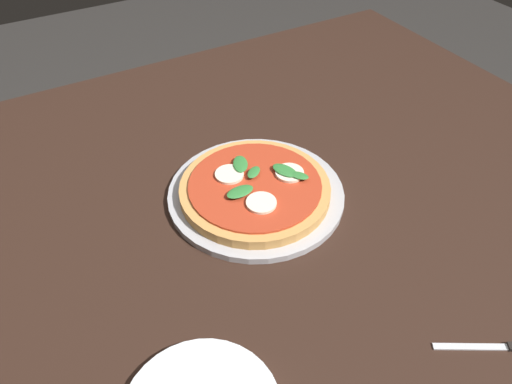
{
  "coord_description": "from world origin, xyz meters",
  "views": [
    {
      "loc": [
        -0.21,
        -0.5,
        1.33
      ],
      "look_at": [
        0.09,
        0.03,
        0.77
      ],
      "focal_mm": 34.04,
      "sensor_mm": 36.0,
      "label": 1
    }
  ],
  "objects_px": {
    "pizza": "(255,188)",
    "knife": "(508,347)",
    "serving_tray": "(256,194)",
    "dining_table": "(219,258)"
  },
  "relations": [
    {
      "from": "dining_table",
      "to": "knife",
      "type": "relative_size",
      "value": 11.51
    },
    {
      "from": "dining_table",
      "to": "knife",
      "type": "bearing_deg",
      "value": -58.72
    },
    {
      "from": "pizza",
      "to": "knife",
      "type": "relative_size",
      "value": 1.85
    },
    {
      "from": "serving_tray",
      "to": "pizza",
      "type": "height_order",
      "value": "pizza"
    },
    {
      "from": "pizza",
      "to": "knife",
      "type": "xyz_separation_m",
      "value": [
        0.15,
        -0.41,
        -0.02
      ]
    },
    {
      "from": "knife",
      "to": "serving_tray",
      "type": "bearing_deg",
      "value": 108.94
    },
    {
      "from": "serving_tray",
      "to": "knife",
      "type": "height_order",
      "value": "serving_tray"
    },
    {
      "from": "dining_table",
      "to": "knife",
      "type": "distance_m",
      "value": 0.45
    },
    {
      "from": "dining_table",
      "to": "pizza",
      "type": "distance_m",
      "value": 0.14
    },
    {
      "from": "serving_tray",
      "to": "knife",
      "type": "distance_m",
      "value": 0.44
    }
  ]
}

